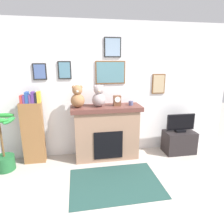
{
  "coord_description": "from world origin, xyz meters",
  "views": [
    {
      "loc": [
        -0.6,
        -1.87,
        1.87
      ],
      "look_at": [
        0.05,
        1.71,
        0.92
      ],
      "focal_mm": 31.55,
      "sensor_mm": 36.0,
      "label": 1
    }
  ],
  "objects_px": {
    "television": "(181,123)",
    "fireplace": "(106,132)",
    "mantel_clock": "(117,101)",
    "potted_plant": "(4,151)",
    "bookshelf": "(33,130)",
    "candle_jar": "(131,103)",
    "teddy_bear_tan": "(99,97)",
    "tv_stand": "(179,142)",
    "teddy_bear_brown": "(78,97)"
  },
  "relations": [
    {
      "from": "fireplace",
      "to": "bookshelf",
      "type": "bearing_deg",
      "value": 178.67
    },
    {
      "from": "television",
      "to": "mantel_clock",
      "type": "xyz_separation_m",
      "value": [
        -1.32,
        0.05,
        0.51
      ]
    },
    {
      "from": "candle_jar",
      "to": "teddy_bear_tan",
      "type": "height_order",
      "value": "teddy_bear_tan"
    },
    {
      "from": "bookshelf",
      "to": "teddy_bear_brown",
      "type": "xyz_separation_m",
      "value": [
        0.83,
        -0.05,
        0.59
      ]
    },
    {
      "from": "mantel_clock",
      "to": "teddy_bear_tan",
      "type": "xyz_separation_m",
      "value": [
        -0.35,
        0.0,
        0.08
      ]
    },
    {
      "from": "television",
      "to": "teddy_bear_brown",
      "type": "height_order",
      "value": "teddy_bear_brown"
    },
    {
      "from": "fireplace",
      "to": "candle_jar",
      "type": "bearing_deg",
      "value": -2.14
    },
    {
      "from": "tv_stand",
      "to": "teddy_bear_tan",
      "type": "distance_m",
      "value": 1.94
    },
    {
      "from": "fireplace",
      "to": "bookshelf",
      "type": "distance_m",
      "value": 1.36
    },
    {
      "from": "television",
      "to": "teddy_bear_tan",
      "type": "relative_size",
      "value": 1.45
    },
    {
      "from": "bookshelf",
      "to": "mantel_clock",
      "type": "relative_size",
      "value": 6.87
    },
    {
      "from": "fireplace",
      "to": "potted_plant",
      "type": "relative_size",
      "value": 1.33
    },
    {
      "from": "potted_plant",
      "to": "teddy_bear_brown",
      "type": "xyz_separation_m",
      "value": [
        1.3,
        0.15,
        0.86
      ]
    },
    {
      "from": "teddy_bear_tan",
      "to": "potted_plant",
      "type": "bearing_deg",
      "value": -174.88
    },
    {
      "from": "bookshelf",
      "to": "fireplace",
      "type": "bearing_deg",
      "value": -1.33
    },
    {
      "from": "tv_stand",
      "to": "bookshelf",
      "type": "bearing_deg",
      "value": 178.01
    },
    {
      "from": "teddy_bear_tan",
      "to": "bookshelf",
      "type": "bearing_deg",
      "value": 177.65
    },
    {
      "from": "tv_stand",
      "to": "mantel_clock",
      "type": "xyz_separation_m",
      "value": [
        -1.32,
        0.05,
        0.91
      ]
    },
    {
      "from": "bookshelf",
      "to": "candle_jar",
      "type": "height_order",
      "value": "bookshelf"
    },
    {
      "from": "mantel_clock",
      "to": "teddy_bear_brown",
      "type": "xyz_separation_m",
      "value": [
        -0.73,
        0.0,
        0.08
      ]
    },
    {
      "from": "television",
      "to": "fireplace",
      "type": "bearing_deg",
      "value": 177.37
    },
    {
      "from": "candle_jar",
      "to": "teddy_bear_tan",
      "type": "distance_m",
      "value": 0.63
    },
    {
      "from": "potted_plant",
      "to": "candle_jar",
      "type": "distance_m",
      "value": 2.42
    },
    {
      "from": "potted_plant",
      "to": "tv_stand",
      "type": "bearing_deg",
      "value": 1.73
    },
    {
      "from": "bookshelf",
      "to": "mantel_clock",
      "type": "bearing_deg",
      "value": -1.86
    },
    {
      "from": "fireplace",
      "to": "teddy_bear_tan",
      "type": "relative_size",
      "value": 3.26
    },
    {
      "from": "fireplace",
      "to": "candle_jar",
      "type": "distance_m",
      "value": 0.73
    },
    {
      "from": "tv_stand",
      "to": "fireplace",
      "type": "bearing_deg",
      "value": 177.43
    },
    {
      "from": "bookshelf",
      "to": "teddy_bear_brown",
      "type": "bearing_deg",
      "value": -3.42
    },
    {
      "from": "potted_plant",
      "to": "television",
      "type": "xyz_separation_m",
      "value": [
        3.35,
        0.1,
        0.27
      ]
    },
    {
      "from": "tv_stand",
      "to": "teddy_bear_tan",
      "type": "xyz_separation_m",
      "value": [
        -1.66,
        0.05,
        1.0
      ]
    },
    {
      "from": "fireplace",
      "to": "bookshelf",
      "type": "height_order",
      "value": "bookshelf"
    },
    {
      "from": "teddy_bear_brown",
      "to": "teddy_bear_tan",
      "type": "relative_size",
      "value": 1.0
    },
    {
      "from": "fireplace",
      "to": "mantel_clock",
      "type": "distance_m",
      "value": 0.65
    },
    {
      "from": "bookshelf",
      "to": "television",
      "type": "distance_m",
      "value": 2.88
    },
    {
      "from": "potted_plant",
      "to": "candle_jar",
      "type": "relative_size",
      "value": 11.35
    },
    {
      "from": "teddy_bear_brown",
      "to": "potted_plant",
      "type": "bearing_deg",
      "value": -173.38
    },
    {
      "from": "television",
      "to": "candle_jar",
      "type": "bearing_deg",
      "value": 177.15
    },
    {
      "from": "television",
      "to": "mantel_clock",
      "type": "height_order",
      "value": "mantel_clock"
    },
    {
      "from": "fireplace",
      "to": "bookshelf",
      "type": "xyz_separation_m",
      "value": [
        -1.36,
        0.03,
        0.11
      ]
    },
    {
      "from": "candle_jar",
      "to": "teddy_bear_brown",
      "type": "height_order",
      "value": "teddy_bear_brown"
    },
    {
      "from": "fireplace",
      "to": "mantel_clock",
      "type": "bearing_deg",
      "value": -5.34
    },
    {
      "from": "bookshelf",
      "to": "tv_stand",
      "type": "bearing_deg",
      "value": -1.99
    },
    {
      "from": "bookshelf",
      "to": "mantel_clock",
      "type": "height_order",
      "value": "bookshelf"
    },
    {
      "from": "tv_stand",
      "to": "teddy_bear_brown",
      "type": "xyz_separation_m",
      "value": [
        -2.05,
        0.05,
        1.0
      ]
    },
    {
      "from": "candle_jar",
      "to": "teddy_bear_brown",
      "type": "xyz_separation_m",
      "value": [
        -1.0,
        -0.0,
        0.14
      ]
    },
    {
      "from": "potted_plant",
      "to": "tv_stand",
      "type": "xyz_separation_m",
      "value": [
        3.35,
        0.1,
        -0.14
      ]
    },
    {
      "from": "bookshelf",
      "to": "television",
      "type": "relative_size",
      "value": 2.28
    },
    {
      "from": "teddy_bear_brown",
      "to": "tv_stand",
      "type": "bearing_deg",
      "value": -1.4
    },
    {
      "from": "mantel_clock",
      "to": "television",
      "type": "bearing_deg",
      "value": -2.2
    }
  ]
}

